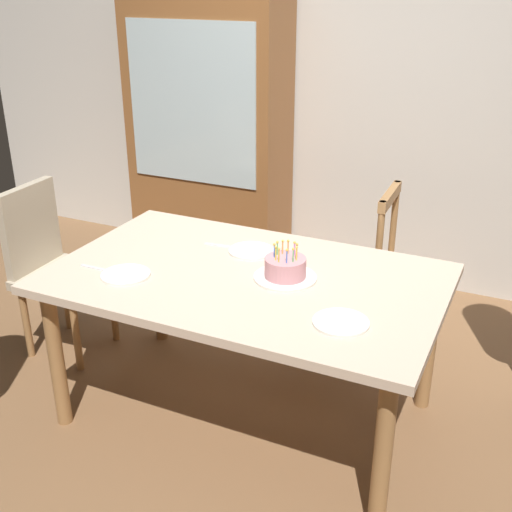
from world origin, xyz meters
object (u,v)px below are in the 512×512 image
at_px(plate_far_side, 251,251).
at_px(chair_spindle_back, 353,271).
at_px(dining_table, 246,291).
at_px(china_cabinet, 209,135).
at_px(plate_near_guest, 341,322).
at_px(chair_upholstered, 51,261).
at_px(birthday_cake, 285,270).
at_px(plate_near_celebrant, 126,275).

height_order(plate_far_side, chair_spindle_back, chair_spindle_back).
relative_size(dining_table, china_cabinet, 0.91).
distance_m(plate_near_guest, chair_upholstered, 1.83).
xyz_separation_m(plate_far_side, plate_near_guest, (0.61, -0.48, 0.00)).
bearing_deg(plate_near_guest, plate_far_side, 141.76).
relative_size(plate_far_side, chair_upholstered, 0.23).
height_order(plate_near_guest, china_cabinet, china_cabinet).
height_order(dining_table, plate_near_guest, plate_near_guest).
bearing_deg(chair_upholstered, plate_far_side, 5.86).
bearing_deg(chair_spindle_back, dining_table, -106.47).
bearing_deg(dining_table, china_cabinet, 123.77).
height_order(dining_table, plate_far_side, plate_far_side).
xyz_separation_m(chair_upholstered, china_cabinet, (0.22, 1.44, 0.42)).
bearing_deg(chair_spindle_back, birthday_cake, -95.42).
relative_size(plate_near_celebrant, china_cabinet, 0.12).
distance_m(plate_far_side, china_cabinet, 1.64).
height_order(dining_table, chair_spindle_back, chair_spindle_back).
xyz_separation_m(dining_table, plate_far_side, (-0.09, 0.24, 0.09)).
relative_size(dining_table, plate_far_side, 7.89).
bearing_deg(birthday_cake, chair_upholstered, 176.69).
bearing_deg(plate_far_side, plate_near_celebrant, -129.21).
relative_size(birthday_cake, chair_spindle_back, 0.29).
bearing_deg(china_cabinet, birthday_cake, -51.36).
height_order(plate_far_side, chair_upholstered, chair_upholstered).
bearing_deg(dining_table, plate_near_celebrant, -153.37).
bearing_deg(plate_near_celebrant, chair_spindle_back, 56.26).
height_order(dining_table, china_cabinet, china_cabinet).
distance_m(dining_table, plate_near_celebrant, 0.54).
xyz_separation_m(dining_table, china_cabinet, (-1.04, 1.56, 0.28)).
relative_size(birthday_cake, plate_near_guest, 1.27).
bearing_deg(china_cabinet, plate_far_side, -54.09).
bearing_deg(birthday_cake, china_cabinet, 128.64).
bearing_deg(china_cabinet, plate_near_celebrant, -72.57).
bearing_deg(plate_far_side, dining_table, -70.07).
height_order(birthday_cake, chair_upholstered, chair_upholstered).
bearing_deg(birthday_cake, plate_near_celebrant, -157.08).
relative_size(dining_table, plate_near_guest, 7.89).
bearing_deg(plate_near_celebrant, birthday_cake, 22.92).
height_order(chair_upholstered, china_cabinet, china_cabinet).
xyz_separation_m(birthday_cake, plate_near_celebrant, (-0.65, -0.28, -0.04)).
bearing_deg(chair_upholstered, dining_table, -5.42).
distance_m(dining_table, birthday_cake, 0.22).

